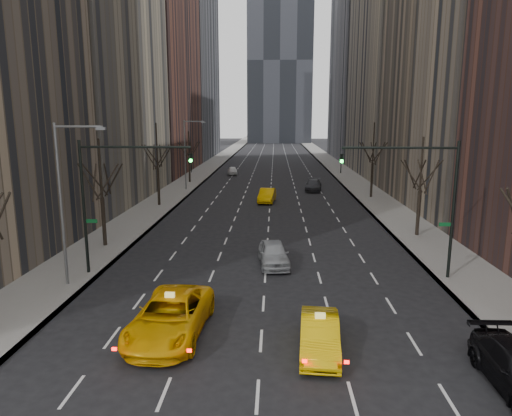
# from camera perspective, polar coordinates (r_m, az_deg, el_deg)

# --- Properties ---
(ground) EXTENTS (400.00, 400.00, 0.00)m
(ground) POSITION_cam_1_polar(r_m,az_deg,el_deg) (16.96, 0.19, -22.46)
(ground) COLOR black
(ground) RESTS_ON ground
(sidewalk_left) EXTENTS (4.50, 320.00, 0.15)m
(sidewalk_left) POSITION_cam_1_polar(r_m,az_deg,el_deg) (85.58, -6.23, 4.88)
(sidewalk_left) COLOR slate
(sidewalk_left) RESTS_ON ground
(sidewalk_right) EXTENTS (4.50, 320.00, 0.15)m
(sidewalk_right) POSITION_cam_1_polar(r_m,az_deg,el_deg) (85.43, 10.30, 4.76)
(sidewalk_right) COLOR slate
(sidewalk_right) RESTS_ON ground
(bld_left_far) EXTENTS (14.00, 28.00, 44.00)m
(bld_left_far) POSITION_cam_1_polar(r_m,az_deg,el_deg) (84.03, -13.63, 19.53)
(bld_left_far) COLOR brown
(bld_left_far) RESTS_ON ground
(bld_left_deep) EXTENTS (14.00, 30.00, 60.00)m
(bld_left_deep) POSITION_cam_1_polar(r_m,az_deg,el_deg) (114.16, -9.43, 21.46)
(bld_left_deep) COLOR slate
(bld_left_deep) RESTS_ON ground
(bld_right_far) EXTENTS (14.00, 28.00, 50.00)m
(bld_right_far) POSITION_cam_1_polar(r_m,az_deg,el_deg) (82.36, 18.43, 21.58)
(bld_right_far) COLOR tan
(bld_right_far) RESTS_ON ground
(bld_right_deep) EXTENTS (14.00, 30.00, 58.00)m
(bld_right_deep) POSITION_cam_1_polar(r_m,az_deg,el_deg) (112.82, 14.01, 20.89)
(bld_right_deep) COLOR slate
(bld_right_deep) RESTS_ON ground
(tree_lw_b) EXTENTS (3.36, 3.50, 7.82)m
(tree_lw_b) POSITION_cam_1_polar(r_m,az_deg,el_deg) (34.93, -18.67, 1.25)
(tree_lw_b) COLOR black
(tree_lw_b) RESTS_ON ground
(tree_lw_c) EXTENTS (3.36, 3.50, 8.74)m
(tree_lw_c) POSITION_cam_1_polar(r_m,az_deg,el_deg) (50.00, -12.18, 4.79)
(tree_lw_c) COLOR black
(tree_lw_c) RESTS_ON ground
(tree_lw_d) EXTENTS (3.36, 3.50, 7.36)m
(tree_lw_d) POSITION_cam_1_polar(r_m,az_deg,el_deg) (67.54, -8.35, 6.13)
(tree_lw_d) COLOR black
(tree_lw_d) RESTS_ON ground
(tree_rw_b) EXTENTS (3.36, 3.50, 7.82)m
(tree_rw_b) POSITION_cam_1_polar(r_m,az_deg,el_deg) (38.31, 19.79, 2.01)
(tree_rw_b) COLOR black
(tree_rw_b) RESTS_ON ground
(tree_rw_c) EXTENTS (3.36, 3.50, 8.74)m
(tree_rw_c) POSITION_cam_1_polar(r_m,az_deg,el_deg) (55.57, 14.36, 5.31)
(tree_rw_c) COLOR black
(tree_rw_c) RESTS_ON ground
(traffic_mast_left) EXTENTS (6.69, 0.39, 8.00)m
(traffic_mast_left) POSITION_cam_1_polar(r_m,az_deg,el_deg) (28.10, -17.72, 2.66)
(traffic_mast_left) COLOR black
(traffic_mast_left) RESTS_ON ground
(traffic_mast_right) EXTENTS (6.69, 0.39, 8.00)m
(traffic_mast_right) POSITION_cam_1_polar(r_m,az_deg,el_deg) (27.75, 20.38, 2.39)
(traffic_mast_right) COLOR black
(traffic_mast_right) RESTS_ON ground
(streetlight_near) EXTENTS (2.83, 0.22, 9.00)m
(streetlight_near) POSITION_cam_1_polar(r_m,az_deg,el_deg) (26.93, -22.64, 2.26)
(streetlight_near) COLOR slate
(streetlight_near) RESTS_ON ground
(streetlight_far) EXTENTS (2.83, 0.22, 9.00)m
(streetlight_far) POSITION_cam_1_polar(r_m,az_deg,el_deg) (60.31, -8.55, 7.48)
(streetlight_far) COLOR slate
(streetlight_far) RESTS_ON ground
(taxi_suv) EXTENTS (3.26, 6.48, 1.76)m
(taxi_suv) POSITION_cam_1_polar(r_m,az_deg,el_deg) (20.83, -10.65, -13.15)
(taxi_suv) COLOR #F5AE05
(taxi_suv) RESTS_ON ground
(taxi_sedan) EXTENTS (1.87, 4.53, 1.46)m
(taxi_sedan) POSITION_cam_1_polar(r_m,az_deg,el_deg) (19.42, 7.96, -15.44)
(taxi_sedan) COLOR #DFAE04
(taxi_sedan) RESTS_ON ground
(silver_sedan_ahead) EXTENTS (2.30, 4.71, 1.55)m
(silver_sedan_ahead) POSITION_cam_1_polar(r_m,az_deg,el_deg) (29.67, 2.23, -5.71)
(silver_sedan_ahead) COLOR #96999D
(silver_sedan_ahead) RESTS_ON ground
(far_taxi) EXTENTS (2.13, 4.83, 1.54)m
(far_taxi) POSITION_cam_1_polar(r_m,az_deg,el_deg) (51.70, 1.40, 1.59)
(far_taxi) COLOR #F9B505
(far_taxi) RESTS_ON ground
(far_suv_grey) EXTENTS (2.62, 5.18, 1.44)m
(far_suv_grey) POSITION_cam_1_polar(r_m,az_deg,el_deg) (60.34, 7.20, 2.84)
(far_suv_grey) COLOR #28282D
(far_suv_grey) RESTS_ON ground
(far_car_white) EXTENTS (2.01, 4.09, 1.34)m
(far_car_white) POSITION_cam_1_polar(r_m,az_deg,el_deg) (77.04, -2.96, 4.68)
(far_car_white) COLOR silver
(far_car_white) RESTS_ON ground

